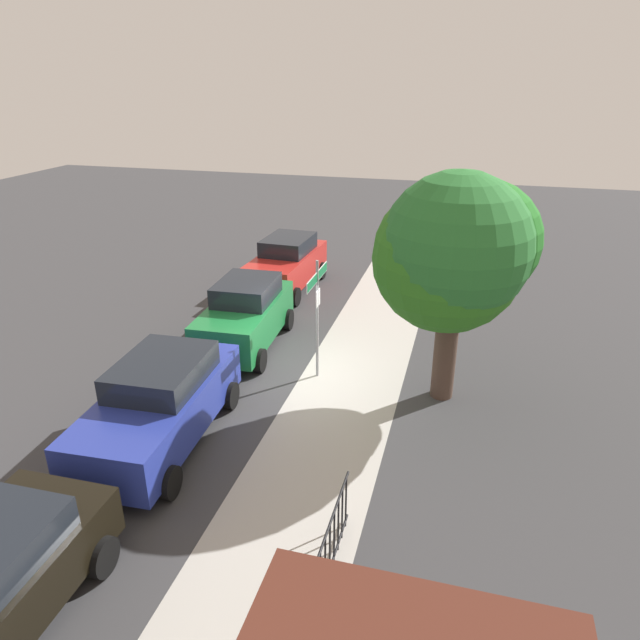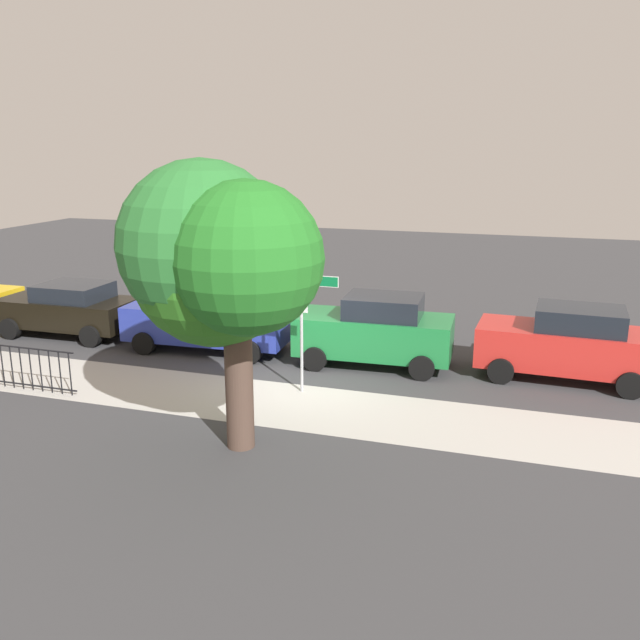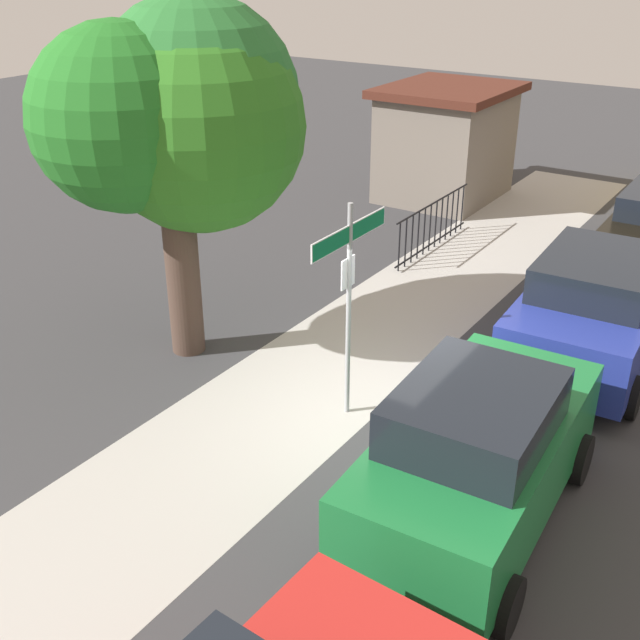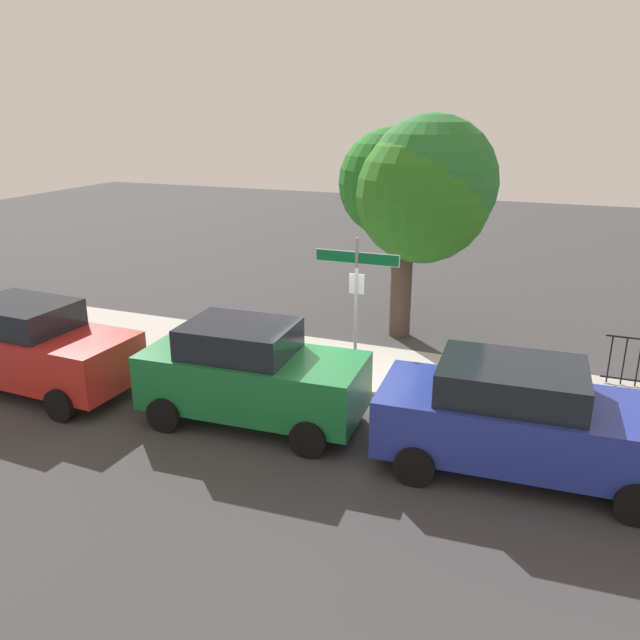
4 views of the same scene
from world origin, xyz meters
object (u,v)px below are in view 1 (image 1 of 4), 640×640
at_px(street_sign, 317,297).
at_px(car_red, 287,264).
at_px(car_blue, 160,403).
at_px(shade_tree, 458,250).
at_px(car_green, 245,315).

relative_size(street_sign, car_red, 0.72).
relative_size(street_sign, car_blue, 0.66).
height_order(shade_tree, car_green, shade_tree).
xyz_separation_m(car_red, car_green, (4.80, 0.37, 0.01)).
distance_m(shade_tree, car_green, 6.56).
xyz_separation_m(shade_tree, car_green, (-1.67, -5.69, -2.80)).
bearing_deg(car_green, street_sign, 61.02).
bearing_deg(street_sign, shade_tree, 81.96).
xyz_separation_m(street_sign, car_green, (-1.21, -2.44, -1.23)).
bearing_deg(shade_tree, car_red, -136.88).
distance_m(street_sign, car_green, 2.99).
relative_size(car_red, car_blue, 0.92).
relative_size(car_green, car_blue, 0.88).
height_order(street_sign, car_red, street_sign).
relative_size(shade_tree, car_blue, 1.16).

